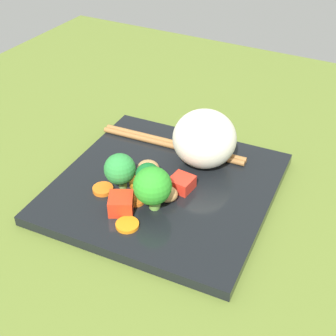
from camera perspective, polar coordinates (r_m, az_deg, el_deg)
The scene contains 15 objects.
ground_plane at distance 65.83cm, azimuth -0.34°, elevation -3.49°, with size 110.00×110.00×2.00cm, color olive.
square_plate at distance 64.76cm, azimuth -0.35°, elevation -2.32°, with size 28.21×28.21×1.40cm, color black.
rice_mound at distance 66.09cm, azimuth 4.41°, elevation 3.54°, with size 8.78×8.94×8.20cm, color white.
broccoli_floret_0 at distance 62.02cm, azimuth -5.80°, elevation -0.17°, with size 4.18×4.18×5.22cm.
broccoli_floret_1 at distance 58.03cm, azimuth -1.87°, elevation -2.22°, with size 4.83×4.83×6.17cm.
broccoli_floret_2 at distance 60.23cm, azimuth -2.43°, elevation -1.02°, with size 3.18×3.18×5.09cm.
carrot_slice_0 at distance 63.41cm, azimuth -7.83°, elevation -2.54°, with size 2.75×2.75×0.57cm, color orange.
carrot_slice_1 at distance 61.24cm, azimuth -3.89°, elevation -3.91°, with size 2.31×2.31×0.48cm, color orange.
carrot_slice_2 at distance 57.80cm, azimuth -4.74°, elevation -6.89°, with size 2.85×2.85×0.45cm, color orange.
carrot_slice_3 at distance 63.93cm, azimuth -3.28°, elevation -1.80°, with size 3.13×3.13×0.66cm, color orange.
pepper_chunk_0 at distance 62.84cm, azimuth 1.64°, elevation -1.87°, with size 2.89×2.94×1.78cm, color red.
pepper_chunk_1 at distance 59.57cm, azimuth -5.67°, elevation -4.29°, with size 3.15×3.01×2.20cm, color red.
chicken_piece_0 at distance 60.92cm, azimuth -0.09°, elevation -3.15°, with size 2.75×2.45×1.98cm, color tan.
chicken_piece_1 at distance 65.27cm, azimuth -2.39°, elevation -0.07°, with size 3.23×3.06×2.12cm, color tan.
chopstick_pair at distance 71.48cm, azimuth 0.52°, elevation 2.88°, with size 22.88×3.25×0.82cm.
Camera 1 is at (-24.22, 44.71, 40.80)cm, focal length 50.70 mm.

